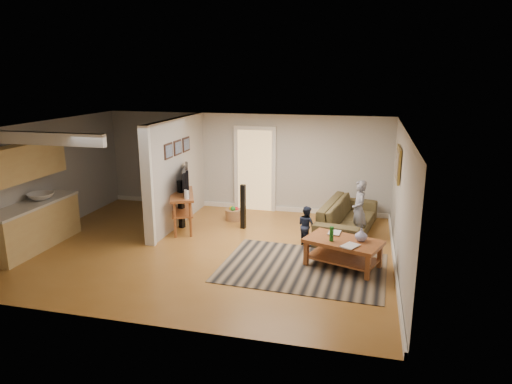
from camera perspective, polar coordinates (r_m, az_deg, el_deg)
ground at (r=9.51m, az=-6.21°, el=-7.00°), size 7.50×7.50×0.00m
room_shell at (r=9.87m, az=-11.42°, el=2.44°), size 7.54×6.02×2.52m
area_rug at (r=8.60m, az=5.88°, el=-9.36°), size 3.09×2.33×0.01m
sofa at (r=10.54m, az=11.25°, el=-5.01°), size 1.34×2.57×0.72m
coffee_table at (r=8.60m, az=10.99°, el=-6.63°), size 1.53×1.19×0.80m
tv_console at (r=10.52m, az=-9.18°, el=-0.55°), size 1.00×1.44×1.16m
speaker_left at (r=10.66m, az=-9.33°, el=-1.51°), size 0.14×0.14×1.13m
speaker_right at (r=10.49m, az=-1.63°, el=-1.84°), size 0.12×0.12×1.04m
toy_basket at (r=11.19m, az=-2.81°, el=-2.78°), size 0.41×0.41×0.36m
child at (r=10.23m, az=12.53°, el=-5.71°), size 0.42×0.54×1.30m
toddler at (r=9.71m, az=6.25°, el=-6.53°), size 0.51×0.51×0.84m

